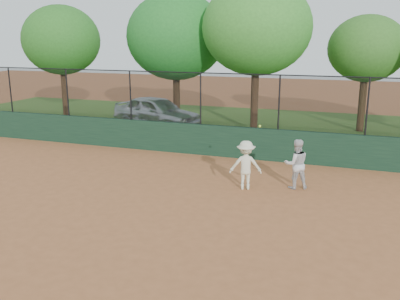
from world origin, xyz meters
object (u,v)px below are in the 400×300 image
(tree_1, at_px, (176,37))
(tree_3, at_px, (367,49))
(player_second, at_px, (296,164))
(tree_0, at_px, (61,40))
(tree_2, at_px, (257,28))
(player_main, at_px, (246,165))
(parked_car, at_px, (157,112))

(tree_1, relative_size, tree_3, 1.22)
(player_second, xyz_separation_m, tree_1, (-7.52, 8.91, 3.74))
(tree_0, height_order, tree_1, tree_1)
(tree_2, bearing_deg, player_main, -79.18)
(tree_0, distance_m, tree_2, 11.29)
(tree_3, bearing_deg, tree_0, -176.13)
(tree_0, relative_size, tree_2, 0.87)
(tree_2, bearing_deg, tree_0, 176.82)
(parked_car, distance_m, tree_1, 4.14)
(tree_1, relative_size, tree_2, 0.95)
(player_main, height_order, tree_0, tree_0)
(tree_0, xyz_separation_m, tree_1, (6.79, 0.40, 0.20))
(player_second, height_order, player_main, player_main)
(parked_car, xyz_separation_m, tree_3, (9.74, 2.52, 3.13))
(tree_2, bearing_deg, tree_1, 167.03)
(parked_car, xyz_separation_m, tree_1, (0.36, 1.83, 3.70))
(parked_car, height_order, player_second, parked_car)
(tree_0, bearing_deg, player_main, -35.18)
(tree_0, relative_size, tree_3, 1.13)
(parked_car, distance_m, player_second, 10.59)
(player_main, xyz_separation_m, tree_2, (-1.62, 8.45, 4.15))
(player_main, distance_m, tree_3, 11.15)
(tree_1, bearing_deg, player_second, -49.86)
(parked_car, height_order, tree_0, tree_0)
(tree_1, height_order, tree_2, tree_2)
(tree_1, height_order, tree_3, tree_1)
(player_second, distance_m, tree_0, 17.01)
(parked_car, bearing_deg, tree_1, 5.56)
(parked_car, bearing_deg, player_main, -123.30)
(player_main, xyz_separation_m, tree_0, (-12.87, 9.07, 3.55))
(tree_3, bearing_deg, player_second, -101.03)
(player_second, distance_m, tree_2, 9.41)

